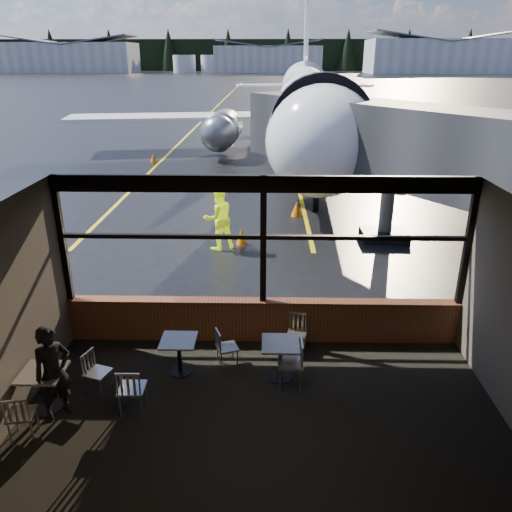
{
  "coord_description": "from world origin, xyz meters",
  "views": [
    {
      "loc": [
        0.06,
        -9.1,
        5.55
      ],
      "look_at": [
        -0.16,
        1.0,
        1.5
      ],
      "focal_mm": 35.0,
      "sensor_mm": 36.0,
      "label": 1
    }
  ],
  "objects_px": {
    "airliner": "(311,59)",
    "chair_mid_w": "(98,373)",
    "cone_extra": "(241,236)",
    "cafe_table_near": "(280,360)",
    "chair_near_e": "(290,364)",
    "chair_mid_s": "(132,389)",
    "chair_near_n": "(297,334)",
    "cone_nose": "(297,209)",
    "cone_wing": "(153,158)",
    "chair_near_w": "(227,348)",
    "cafe_table_left": "(45,391)",
    "ground_crew": "(218,218)",
    "jet_bridge": "(387,173)",
    "passenger": "(53,373)",
    "cafe_table_mid": "(179,356)",
    "chair_left_s": "(22,415)"
  },
  "relations": [
    {
      "from": "chair_near_w",
      "to": "chair_mid_w",
      "type": "distance_m",
      "value": 2.37
    },
    {
      "from": "cafe_table_near",
      "to": "cone_extra",
      "type": "distance_m",
      "value": 7.17
    },
    {
      "from": "airliner",
      "to": "passenger",
      "type": "height_order",
      "value": "airliner"
    },
    {
      "from": "cone_extra",
      "to": "cone_wing",
      "type": "bearing_deg",
      "value": 113.2
    },
    {
      "from": "jet_bridge",
      "to": "chair_near_n",
      "type": "bearing_deg",
      "value": -116.18
    },
    {
      "from": "passenger",
      "to": "chair_near_e",
      "type": "bearing_deg",
      "value": -30.09
    },
    {
      "from": "cafe_table_near",
      "to": "cafe_table_left",
      "type": "relative_size",
      "value": 0.99
    },
    {
      "from": "airliner",
      "to": "cone_extra",
      "type": "distance_m",
      "value": 16.69
    },
    {
      "from": "cafe_table_left",
      "to": "ground_crew",
      "type": "height_order",
      "value": "ground_crew"
    },
    {
      "from": "cafe_table_left",
      "to": "passenger",
      "type": "relative_size",
      "value": 0.46
    },
    {
      "from": "chair_mid_s",
      "to": "chair_near_w",
      "type": "bearing_deg",
      "value": 41.99
    },
    {
      "from": "chair_near_n",
      "to": "chair_mid_w",
      "type": "xyz_separation_m",
      "value": [
        -3.56,
        -1.4,
        0.0
      ]
    },
    {
      "from": "chair_near_e",
      "to": "cone_nose",
      "type": "bearing_deg",
      "value": -3.79
    },
    {
      "from": "cafe_table_near",
      "to": "chair_near_e",
      "type": "xyz_separation_m",
      "value": [
        0.17,
        -0.23,
        0.08
      ]
    },
    {
      "from": "jet_bridge",
      "to": "chair_mid_w",
      "type": "xyz_separation_m",
      "value": [
        -6.47,
        -7.33,
        -1.95
      ]
    },
    {
      "from": "chair_near_w",
      "to": "cafe_table_near",
      "type": "bearing_deg",
      "value": 49.41
    },
    {
      "from": "airliner",
      "to": "cone_extra",
      "type": "height_order",
      "value": "airliner"
    },
    {
      "from": "cafe_table_mid",
      "to": "jet_bridge",
      "type": "bearing_deg",
      "value": 52.5
    },
    {
      "from": "chair_mid_w",
      "to": "passenger",
      "type": "bearing_deg",
      "value": -20.3
    },
    {
      "from": "jet_bridge",
      "to": "cafe_table_left",
      "type": "xyz_separation_m",
      "value": [
        -7.2,
        -7.82,
        -1.97
      ]
    },
    {
      "from": "chair_mid_w",
      "to": "chair_left_s",
      "type": "distance_m",
      "value": 1.4
    },
    {
      "from": "cafe_table_near",
      "to": "cafe_table_left",
      "type": "xyz_separation_m",
      "value": [
        -3.93,
        -0.99,
        0.01
      ]
    },
    {
      "from": "jet_bridge",
      "to": "cafe_table_near",
      "type": "xyz_separation_m",
      "value": [
        -3.27,
        -6.83,
        -1.97
      ]
    },
    {
      "from": "cafe_table_left",
      "to": "jet_bridge",
      "type": "bearing_deg",
      "value": 47.35
    },
    {
      "from": "cafe_table_near",
      "to": "chair_near_w",
      "type": "height_order",
      "value": "chair_near_w"
    },
    {
      "from": "cafe_table_mid",
      "to": "passenger",
      "type": "bearing_deg",
      "value": -146.03
    },
    {
      "from": "cafe_table_left",
      "to": "cone_nose",
      "type": "relative_size",
      "value": 1.34
    },
    {
      "from": "airliner",
      "to": "chair_mid_s",
      "type": "distance_m",
      "value": 24.58
    },
    {
      "from": "jet_bridge",
      "to": "chair_near_n",
      "type": "xyz_separation_m",
      "value": [
        -2.92,
        -5.93,
        -1.95
      ]
    },
    {
      "from": "cone_wing",
      "to": "cone_extra",
      "type": "bearing_deg",
      "value": -66.8
    },
    {
      "from": "cafe_table_mid",
      "to": "cafe_table_near",
      "type": "bearing_deg",
      "value": -3.84
    },
    {
      "from": "cone_nose",
      "to": "cone_extra",
      "type": "distance_m",
      "value": 3.59
    },
    {
      "from": "chair_near_e",
      "to": "chair_mid_s",
      "type": "xyz_separation_m",
      "value": [
        -2.64,
        -0.76,
        -0.01
      ]
    },
    {
      "from": "chair_mid_w",
      "to": "passenger",
      "type": "relative_size",
      "value": 0.49
    },
    {
      "from": "cafe_table_near",
      "to": "cone_extra",
      "type": "height_order",
      "value": "cafe_table_near"
    },
    {
      "from": "airliner",
      "to": "chair_mid_w",
      "type": "height_order",
      "value": "airliner"
    },
    {
      "from": "passenger",
      "to": "cafe_table_mid",
      "type": "bearing_deg",
      "value": -8.77
    },
    {
      "from": "chair_mid_s",
      "to": "cone_nose",
      "type": "relative_size",
      "value": 1.58
    },
    {
      "from": "cafe_table_near",
      "to": "cone_nose",
      "type": "height_order",
      "value": "cafe_table_near"
    },
    {
      "from": "cone_nose",
      "to": "cone_wing",
      "type": "xyz_separation_m",
      "value": [
        -7.52,
        10.06,
        -0.03
      ]
    },
    {
      "from": "airliner",
      "to": "cafe_table_left",
      "type": "height_order",
      "value": "airliner"
    },
    {
      "from": "cone_wing",
      "to": "chair_mid_s",
      "type": "bearing_deg",
      "value": -78.76
    },
    {
      "from": "chair_near_e",
      "to": "chair_mid_s",
      "type": "bearing_deg",
      "value": 106.04
    },
    {
      "from": "chair_near_n",
      "to": "cafe_table_near",
      "type": "bearing_deg",
      "value": 77.76
    },
    {
      "from": "chair_mid_s",
      "to": "chair_mid_w",
      "type": "xyz_separation_m",
      "value": [
        -0.74,
        0.5,
        -0.05
      ]
    },
    {
      "from": "chair_near_e",
      "to": "chair_mid_s",
      "type": "height_order",
      "value": "chair_near_e"
    },
    {
      "from": "chair_near_n",
      "to": "ground_crew",
      "type": "bearing_deg",
      "value": -61.14
    },
    {
      "from": "airliner",
      "to": "chair_mid_w",
      "type": "relative_size",
      "value": 44.08
    },
    {
      "from": "cafe_table_near",
      "to": "chair_near_n",
      "type": "xyz_separation_m",
      "value": [
        0.35,
        0.9,
        0.02
      ]
    },
    {
      "from": "cone_wing",
      "to": "cafe_table_mid",
      "type": "bearing_deg",
      "value": -76.53
    }
  ]
}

